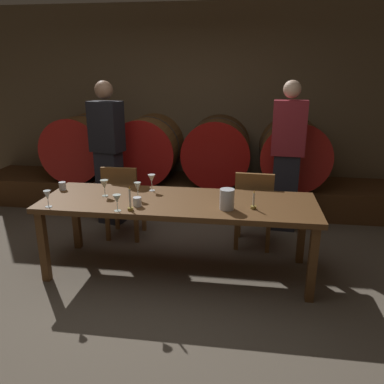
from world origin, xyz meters
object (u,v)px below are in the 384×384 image
at_px(pitcher, 227,199).
at_px(cup_right, 137,202).
at_px(chair_left, 123,199).
at_px(candle_left, 130,204).
at_px(wine_barrel_far_left, 83,146).
at_px(candle_right, 253,204).
at_px(dining_table, 178,207).
at_px(wine_glass_right, 138,187).
at_px(wine_barrel_far_right, 293,152).
at_px(wine_barrel_center_right, 218,150).
at_px(wine_glass_far_right, 152,179).
at_px(wine_glass_center, 117,199).
at_px(cup_left, 62,186).
at_px(guest_left, 108,153).
at_px(chair_right, 254,206).
at_px(wine_glass_far_left, 47,196).
at_px(guest_right, 287,156).
at_px(wine_glass_left, 104,185).
at_px(wine_barrel_center_left, 148,148).

relative_size(pitcher, cup_right, 2.21).
bearing_deg(chair_left, candle_left, 111.23).
bearing_deg(wine_barrel_far_left, candle_right, -39.89).
height_order(dining_table, wine_glass_right, wine_glass_right).
bearing_deg(wine_barrel_far_right, candle_right, -104.77).
relative_size(wine_barrel_far_left, wine_barrel_center_right, 1.00).
xyz_separation_m(wine_glass_right, wine_glass_far_right, (0.07, 0.27, 0.01)).
relative_size(wine_barrel_far_left, candle_left, 4.21).
distance_m(wine_barrel_far_right, candle_right, 2.11).
bearing_deg(cup_right, candle_left, -104.56).
xyz_separation_m(wine_glass_center, cup_left, (-0.75, 0.51, -0.07)).
bearing_deg(wine_glass_right, guest_left, 121.35).
relative_size(chair_right, wine_glass_right, 5.41).
xyz_separation_m(wine_glass_right, cup_left, (-0.84, 0.17, -0.07)).
xyz_separation_m(wine_barrel_far_right, wine_glass_far_right, (-1.54, -1.65, 0.03)).
xyz_separation_m(wine_barrel_far_left, wine_barrel_center_right, (1.96, 0.00, 0.00)).
xyz_separation_m(chair_right, guest_left, (-1.80, 0.49, 0.43)).
relative_size(wine_glass_far_left, cup_left, 1.89).
xyz_separation_m(wine_barrel_center_right, guest_right, (0.87, -0.68, 0.09)).
bearing_deg(chair_right, wine_glass_left, 26.25).
xyz_separation_m(dining_table, wine_glass_far_right, (-0.31, 0.25, 0.19)).
xyz_separation_m(guest_left, wine_glass_far_right, (0.77, -0.88, -0.06)).
height_order(wine_barrel_far_left, wine_glass_far_right, wine_barrel_far_left).
xyz_separation_m(candle_right, wine_glass_center, (-1.16, -0.22, 0.06)).
relative_size(guest_right, wine_glass_far_left, 11.70).
height_order(guest_right, wine_glass_center, guest_right).
xyz_separation_m(pitcher, wine_glass_center, (-0.93, -0.18, 0.02)).
height_order(guest_left, cup_left, guest_left).
bearing_deg(candle_right, chair_left, 151.11).
bearing_deg(wine_glass_far_left, wine_glass_center, -0.94).
height_order(wine_barrel_center_right, cup_left, wine_barrel_center_right).
height_order(wine_barrel_center_left, chair_right, wine_barrel_center_left).
height_order(chair_right, candle_left, candle_left).
bearing_deg(candle_left, pitcher, 10.48).
bearing_deg(guest_left, cup_left, 96.71).
xyz_separation_m(wine_barrel_far_left, wine_barrel_center_left, (0.98, 0.00, 0.00)).
bearing_deg(wine_glass_far_left, dining_table, 17.23).
xyz_separation_m(wine_barrel_far_right, guest_left, (-2.31, -0.78, 0.09)).
bearing_deg(cup_left, chair_right, 14.02).
distance_m(wine_barrel_far_left, wine_barrel_center_right, 1.96).
bearing_deg(wine_glass_right, wine_barrel_center_right, 72.70).
height_order(wine_barrel_center_left, wine_glass_far_left, wine_barrel_center_left).
bearing_deg(wine_glass_far_left, guest_left, 88.80).
relative_size(wine_glass_far_left, wine_glass_right, 0.94).
bearing_deg(candle_right, wine_glass_left, 173.69).
bearing_deg(chair_right, cup_right, 42.11).
distance_m(wine_barrel_far_right, wine_glass_right, 2.51).
xyz_separation_m(wine_barrel_center_right, wine_glass_center, (-0.69, -2.26, 0.01)).
height_order(wine_barrel_center_left, pitcher, wine_barrel_center_left).
height_order(chair_right, wine_glass_far_left, wine_glass_far_left).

